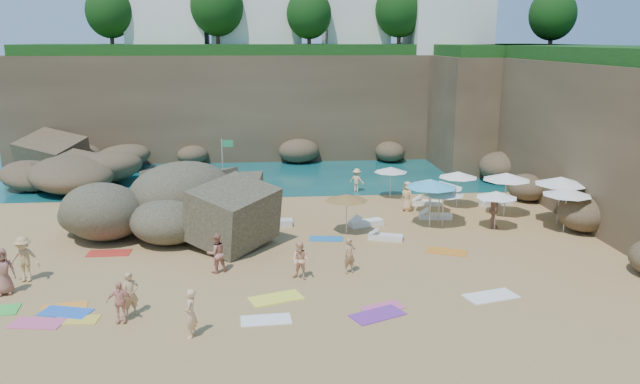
{
  "coord_description": "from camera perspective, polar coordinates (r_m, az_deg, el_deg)",
  "views": [
    {
      "loc": [
        -0.68,
        -26.12,
        9.2
      ],
      "look_at": [
        2.0,
        3.0,
        2.0
      ],
      "focal_mm": 35.0,
      "sensor_mm": 36.0,
      "label": 1
    }
  ],
  "objects": [
    {
      "name": "rock_outcrop",
      "position": [
        31.56,
        -14.73,
        -3.59
      ],
      "size": [
        9.83,
        8.37,
        3.37
      ],
      "primitive_type": null,
      "rotation": [
        0.0,
        0.0,
        0.27
      ],
      "color": "brown",
      "rests_on": "ground"
    },
    {
      "name": "towel_10",
      "position": [
        28.37,
        11.48,
        -5.35
      ],
      "size": [
        1.96,
        1.51,
        0.03
      ],
      "primitive_type": "cube",
      "rotation": [
        0.0,
        0.0,
        -0.42
      ],
      "color": "orange",
      "rests_on": "ground"
    },
    {
      "name": "parasol_8",
      "position": [
        33.57,
        21.17,
        0.97
      ],
      "size": [
        2.61,
        2.61,
        2.47
      ],
      "color": "silver",
      "rests_on": "ground"
    },
    {
      "name": "lounger_2",
      "position": [
        33.34,
        10.5,
        -2.19
      ],
      "size": [
        1.78,
        0.83,
        0.27
      ],
      "primitive_type": "cube",
      "rotation": [
        0.0,
        0.0,
        -0.16
      ],
      "color": "white",
      "rests_on": "ground"
    },
    {
      "name": "person_stand_0",
      "position": [
        22.39,
        -16.93,
        -8.91
      ],
      "size": [
        0.67,
        0.62,
        1.55
      ],
      "primitive_type": "imported",
      "rotation": [
        0.0,
        0.0,
        0.59
      ],
      "color": "tan",
      "rests_on": "ground"
    },
    {
      "name": "marina_masts",
      "position": [
        58.64,
        -21.03,
        6.85
      ],
      "size": [
        3.1,
        0.1,
        6.0
      ],
      "color": "white",
      "rests_on": "ground"
    },
    {
      "name": "towel_12",
      "position": [
        23.07,
        -4.03,
        -9.66
      ],
      "size": [
        2.1,
        1.52,
        0.03
      ],
      "primitive_type": "cube",
      "rotation": [
        0.0,
        0.0,
        0.34
      ],
      "color": "#FFF743",
      "rests_on": "ground"
    },
    {
      "name": "parasol_4",
      "position": [
        32.33,
        21.66,
        0.02
      ],
      "size": [
        2.34,
        2.34,
        2.21
      ],
      "color": "silver",
      "rests_on": "ground"
    },
    {
      "name": "clifftop_buildings",
      "position": [
        52.08,
        -1.29,
        16.08
      ],
      "size": [
        28.48,
        9.48,
        7.0
      ],
      "color": "white",
      "rests_on": "cliff_back"
    },
    {
      "name": "towel_4",
      "position": [
        22.92,
        -21.36,
        -10.82
      ],
      "size": [
        1.5,
        0.82,
        0.03
      ],
      "primitive_type": "cube",
      "rotation": [
        0.0,
        0.0,
        -0.06
      ],
      "color": "gold",
      "rests_on": "ground"
    },
    {
      "name": "towel_5",
      "position": [
        21.46,
        -4.96,
        -11.57
      ],
      "size": [
        1.73,
        0.94,
        0.03
      ],
      "primitive_type": "cube",
      "rotation": [
        0.0,
        0.0,
        0.06
      ],
      "color": "white",
      "rests_on": "ground"
    },
    {
      "name": "person_stand_1",
      "position": [
        25.53,
        -9.45,
        -5.52
      ],
      "size": [
        0.98,
        0.9,
        1.64
      ],
      "primitive_type": "imported",
      "rotation": [
        0.0,
        0.0,
        3.57
      ],
      "color": "#BA735D",
      "rests_on": "ground"
    },
    {
      "name": "cliff_corner",
      "position": [
        49.67,
        15.76,
        7.31
      ],
      "size": [
        10.0,
        12.0,
        8.0
      ],
      "primitive_type": "cube",
      "color": "brown",
      "rests_on": "ground"
    },
    {
      "name": "towel_9",
      "position": [
        22.38,
        5.77,
        -10.48
      ],
      "size": [
        1.68,
        1.27,
        0.03
      ],
      "primitive_type": "cube",
      "rotation": [
        0.0,
        0.0,
        0.39
      ],
      "color": "#D6538A",
      "rests_on": "ground"
    },
    {
      "name": "person_lie_0",
      "position": [
        27.0,
        -25.29,
        -6.94
      ],
      "size": [
        1.16,
        1.8,
        0.48
      ],
      "primitive_type": "imported",
      "rotation": [
        0.0,
        0.0,
        -0.0
      ],
      "color": "tan",
      "rests_on": "ground"
    },
    {
      "name": "person_stand_3",
      "position": [
        32.13,
        15.62,
        -1.54
      ],
      "size": [
        0.79,
        1.22,
        1.93
      ],
      "primitive_type": "imported",
      "rotation": [
        0.0,
        0.0,
        1.27
      ],
      "color": "#A36D51",
      "rests_on": "ground"
    },
    {
      "name": "cliff_back",
      "position": [
        51.46,
        -2.27,
        8.02
      ],
      "size": [
        44.0,
        8.0,
        8.0
      ],
      "primitive_type": "cube",
      "color": "brown",
      "rests_on": "ground"
    },
    {
      "name": "person_lie_2",
      "position": [
        26.06,
        -26.87,
        -7.87
      ],
      "size": [
        1.41,
        1.94,
        0.47
      ],
      "primitive_type": "imported",
      "rotation": [
        0.0,
        0.0,
        0.36
      ],
      "color": "#995B4C",
      "rests_on": "ground"
    },
    {
      "name": "person_lie_5",
      "position": [
        24.68,
        -1.78,
        -7.36
      ],
      "size": [
        1.35,
        1.65,
        0.56
      ],
      "primitive_type": "imported",
      "rotation": [
        0.0,
        0.0,
        -0.5
      ],
      "color": "#F4B38B",
      "rests_on": "ground"
    },
    {
      "name": "parasol_9",
      "position": [
        31.59,
        11.25,
        0.02
      ],
      "size": [
        2.08,
        2.08,
        1.96
      ],
      "color": "silver",
      "rests_on": "ground"
    },
    {
      "name": "person_lie_4",
      "position": [
        25.36,
        2.72,
        -7.05
      ],
      "size": [
        1.02,
        1.51,
        0.34
      ],
      "primitive_type": "imported",
      "rotation": [
        0.0,
        0.0,
        0.39
      ],
      "color": "tan",
      "rests_on": "ground"
    },
    {
      "name": "parasol_10",
      "position": [
        31.3,
        10.13,
        0.78
      ],
      "size": [
        2.59,
        2.59,
        2.45
      ],
      "color": "silver",
      "rests_on": "ground"
    },
    {
      "name": "parasol_5",
      "position": [
        32.16,
        10.92,
        0.68
      ],
      "size": [
        2.33,
        2.33,
        2.21
      ],
      "color": "silver",
      "rests_on": "ground"
    },
    {
      "name": "lounger_0",
      "position": [
        31.62,
        -4.4,
        -2.83
      ],
      "size": [
        2.04,
        0.71,
        0.32
      ],
      "primitive_type": "cube",
      "rotation": [
        0.0,
        0.0,
        -0.02
      ],
      "color": "silver",
      "rests_on": "ground"
    },
    {
      "name": "lounger_1",
      "position": [
        36.0,
        9.75,
        -0.97
      ],
      "size": [
        1.72,
        0.93,
        0.25
      ],
      "primitive_type": "cube",
      "rotation": [
        0.0,
        0.0,
        -0.25
      ],
      "color": "white",
      "rests_on": "ground"
    },
    {
      "name": "towel_13",
      "position": [
        24.02,
        15.36,
        -9.17
      ],
      "size": [
        2.11,
        1.42,
        0.03
      ],
      "primitive_type": "cube",
      "rotation": [
        0.0,
        0.0,
        0.26
      ],
      "color": "white",
      "rests_on": "ground"
    },
    {
      "name": "cliff_right",
      "position": [
        39.73,
        24.59,
        5.06
      ],
      "size": [
        8.0,
        30.0,
        8.0
      ],
      "primitive_type": "cube",
      "color": "brown",
      "rests_on": "ground"
    },
    {
      "name": "flag_pole",
      "position": [
        36.92,
        -8.74,
        2.86
      ],
      "size": [
        0.7,
        0.07,
        3.57
      ],
      "color": "silver",
      "rests_on": "ground"
    },
    {
      "name": "person_stand_2",
      "position": [
        38.48,
        3.38,
        1.09
      ],
      "size": [
        1.0,
        0.83,
        1.45
      ],
      "primitive_type": "imported",
      "rotation": [
        0.0,
        0.0,
        2.58
      ],
      "color": "#E8BE84",
      "rests_on": "ground"
    },
    {
      "name": "person_stand_4",
      "position": [
        34.41,
        7.97,
        -0.38
      ],
      "size": [
        0.78,
        0.92,
        1.66
      ],
      "primitive_type": "imported",
      "rotation": [
        0.0,
        0.0,
        -1.06
      ],
      "color": "tan",
      "rests_on": "ground"
    },
    {
      "name": "clifftop_trees",
      "position": [
        46.01,
        1.63,
        16.39
      ],
      "size": [
        35.6,
        23.82,
        4.4
      ],
      "color": "#11380F",
      "rests_on": "ground"
    },
    {
      "name": "parasol_6",
      "position": [
        29.85,
        2.46,
        -0.5
      ],
      "size": [
        2.1,
        2.1,
        1.98
      ],
      "color": "silver",
      "rests_on": "ground"
    },
    {
      "name": "seawater",
      "position": [
        56.87,
        -4.52,
        4.49
      ],
      "size": [
        120.0,
        120.0,
        0.0
      ],
      "primitive_type": "plane",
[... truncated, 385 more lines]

